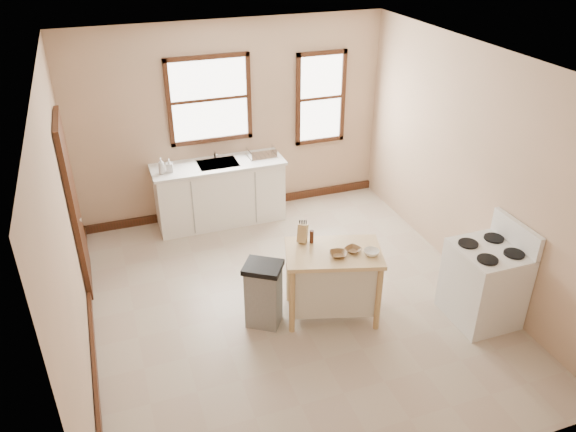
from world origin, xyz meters
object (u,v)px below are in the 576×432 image
(dish_rack, at_px, (262,153))
(bowl_c, at_px, (371,252))
(bowl_b, at_px, (353,250))
(kitchen_island, at_px, (332,283))
(trash_bin, at_px, (264,294))
(pepper_grinder, at_px, (312,237))
(soap_bottle_b, at_px, (169,165))
(knife_block, at_px, (303,234))
(soap_bottle_a, at_px, (161,166))
(bowl_a, at_px, (338,254))
(gas_stove, at_px, (486,274))

(dish_rack, relative_size, bowl_c, 2.45)
(bowl_c, bearing_deg, bowl_b, 142.06)
(kitchen_island, distance_m, bowl_c, 0.60)
(bowl_c, relative_size, trash_bin, 0.22)
(pepper_grinder, xyz_separation_m, bowl_b, (0.35, -0.32, -0.05))
(soap_bottle_b, distance_m, knife_block, 2.42)
(soap_bottle_b, relative_size, dish_rack, 0.46)
(soap_bottle_a, relative_size, kitchen_island, 0.22)
(kitchen_island, bearing_deg, soap_bottle_a, 137.39)
(trash_bin, bearing_deg, dish_rack, 105.91)
(dish_rack, relative_size, pepper_grinder, 2.71)
(knife_block, xyz_separation_m, bowl_a, (0.25, -0.40, -0.08))
(dish_rack, distance_m, bowl_b, 2.63)
(trash_bin, bearing_deg, knife_block, 53.02)
(dish_rack, bearing_deg, trash_bin, -107.29)
(soap_bottle_a, relative_size, dish_rack, 0.55)
(soap_bottle_b, xyz_separation_m, dish_rack, (1.33, 0.09, -0.04))
(gas_stove, bearing_deg, knife_block, 153.32)
(knife_block, bearing_deg, bowl_b, -4.51)
(dish_rack, bearing_deg, knife_block, -96.09)
(knife_block, relative_size, trash_bin, 0.26)
(pepper_grinder, relative_size, bowl_c, 0.90)
(soap_bottle_a, height_order, bowl_b, soap_bottle_a)
(soap_bottle_b, xyz_separation_m, gas_stove, (2.89, -3.06, -0.43))
(bowl_a, bearing_deg, knife_block, 121.92)
(bowl_c, bearing_deg, soap_bottle_b, 122.50)
(soap_bottle_a, bearing_deg, bowl_a, -44.86)
(kitchen_island, bearing_deg, bowl_a, -71.68)
(soap_bottle_b, distance_m, bowl_a, 2.89)
(bowl_b, distance_m, trash_bin, 1.08)
(soap_bottle_b, bearing_deg, gas_stove, -34.92)
(dish_rack, relative_size, bowl_b, 2.45)
(soap_bottle_b, relative_size, bowl_a, 1.03)
(bowl_b, bearing_deg, bowl_a, -170.99)
(dish_rack, xyz_separation_m, knife_block, (-0.23, -2.25, -0.03))
(soap_bottle_a, bearing_deg, trash_bin, -58.22)
(knife_block, xyz_separation_m, bowl_b, (0.44, -0.37, -0.08))
(trash_bin, bearing_deg, soap_bottle_a, 139.45)
(bowl_c, bearing_deg, soap_bottle_a, 124.35)
(bowl_b, bearing_deg, trash_bin, 169.30)
(dish_rack, xyz_separation_m, bowl_a, (0.01, -2.65, -0.11))
(knife_block, relative_size, pepper_grinder, 1.33)
(knife_block, relative_size, bowl_b, 1.20)
(pepper_grinder, height_order, bowl_a, pepper_grinder)
(bowl_c, bearing_deg, dish_rack, 97.48)
(dish_rack, distance_m, bowl_c, 2.77)
(knife_block, xyz_separation_m, bowl_c, (0.59, -0.49, -0.07))
(soap_bottle_b, xyz_separation_m, bowl_a, (1.34, -2.56, -0.15))
(bowl_b, bearing_deg, bowl_c, -37.94)
(soap_bottle_a, distance_m, bowl_b, 3.00)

